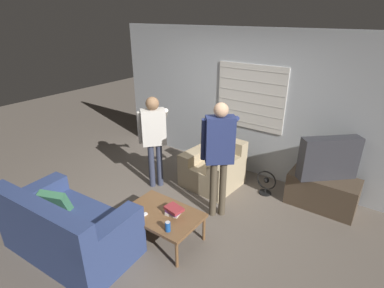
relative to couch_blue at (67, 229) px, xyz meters
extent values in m
plane|color=#665B51|center=(0.57, 1.20, -0.34)|extent=(16.00, 16.00, 0.00)
cube|color=#ADB2B7|center=(0.57, 3.23, 0.94)|extent=(5.20, 0.06, 2.55)
cube|color=silver|center=(0.82, 3.19, 1.08)|extent=(1.24, 0.02, 1.12)
cube|color=#A4A099|center=(0.82, 3.18, 0.62)|extent=(1.22, 0.00, 0.01)
cube|color=#A4A099|center=(0.82, 3.18, 0.80)|extent=(1.22, 0.00, 0.01)
cube|color=#A4A099|center=(0.82, 3.18, 0.99)|extent=(1.22, 0.00, 0.01)
cube|color=#A4A099|center=(0.82, 3.18, 1.17)|extent=(1.22, 0.00, 0.01)
cube|color=#A4A099|center=(0.82, 3.18, 1.36)|extent=(1.22, 0.00, 0.01)
cube|color=#A4A099|center=(0.82, 3.18, 1.55)|extent=(1.22, 0.00, 0.01)
cube|color=navy|center=(0.00, 0.05, -0.11)|extent=(1.68, 1.01, 0.46)
cube|color=navy|center=(0.03, -0.29, 0.34)|extent=(1.63, 0.32, 0.43)
cube|color=navy|center=(-0.69, 0.00, 0.23)|extent=(0.30, 0.91, 0.21)
cube|color=navy|center=(0.69, 0.10, 0.23)|extent=(0.30, 0.91, 0.21)
cube|color=#38704C|center=(-0.29, 0.08, 0.23)|extent=(0.41, 0.33, 0.37)
cube|color=tan|center=(0.58, 2.39, -0.14)|extent=(0.92, 0.89, 0.40)
cube|color=tan|center=(0.60, 2.71, 0.26)|extent=(0.87, 0.27, 0.39)
cube|color=tan|center=(0.89, 2.37, 0.15)|extent=(0.30, 0.84, 0.18)
cube|color=tan|center=(0.27, 2.42, 0.15)|extent=(0.30, 0.84, 0.18)
cube|color=brown|center=(0.79, 0.87, 0.04)|extent=(0.98, 0.65, 0.04)
cylinder|color=brown|center=(0.34, 1.15, -0.16)|extent=(0.04, 0.04, 0.36)
cylinder|color=brown|center=(1.24, 1.15, -0.16)|extent=(0.04, 0.04, 0.36)
cylinder|color=brown|center=(0.34, 0.58, -0.16)|extent=(0.04, 0.04, 0.36)
cylinder|color=brown|center=(1.24, 0.58, -0.16)|extent=(0.04, 0.04, 0.36)
cube|color=#4C3D2D|center=(2.28, 2.83, -0.09)|extent=(0.99, 0.50, 0.51)
cube|color=#2D2D33|center=(2.28, 2.83, 0.49)|extent=(0.76, 0.73, 0.63)
cube|color=#3D4738|center=(2.21, 2.91, 0.49)|extent=(0.55, 0.51, 0.52)
cylinder|color=#33384C|center=(-0.23, 1.75, 0.05)|extent=(0.10, 0.10, 0.78)
cylinder|color=#33384C|center=(-0.14, 1.86, 0.05)|extent=(0.10, 0.10, 0.78)
cube|color=beige|center=(-0.18, 1.81, 0.74)|extent=(0.40, 0.42, 0.59)
sphere|color=#846042|center=(-0.18, 1.81, 1.13)|extent=(0.21, 0.21, 0.21)
cylinder|color=beige|center=(-0.35, 1.67, 0.73)|extent=(0.16, 0.15, 0.56)
cylinder|color=beige|center=(-0.21, 2.11, 0.83)|extent=(0.41, 0.37, 0.40)
cube|color=black|center=(-0.37, 2.25, 0.66)|extent=(0.10, 0.10, 0.12)
cylinder|color=#4C4233|center=(1.04, 1.68, 0.10)|extent=(0.10, 0.10, 0.87)
cylinder|color=#4C4233|center=(1.15, 1.77, 0.10)|extent=(0.10, 0.10, 0.87)
cube|color=navy|center=(1.09, 1.72, 0.86)|extent=(0.42, 0.40, 0.65)
sphere|color=tan|center=(1.09, 1.72, 1.28)|extent=(0.20, 0.20, 0.20)
cylinder|color=navy|center=(0.90, 1.62, 0.85)|extent=(0.16, 0.17, 0.62)
cylinder|color=navy|center=(1.09, 2.06, 0.99)|extent=(0.42, 0.47, 0.39)
cube|color=black|center=(0.92, 2.26, 0.82)|extent=(0.09, 0.09, 0.12)
cube|color=beige|center=(0.92, 0.92, 0.08)|extent=(0.19, 0.15, 0.04)
cube|color=#75387F|center=(0.93, 0.91, 0.12)|extent=(0.18, 0.13, 0.04)
cube|color=maroon|center=(0.93, 0.92, 0.16)|extent=(0.25, 0.20, 0.04)
cylinder|color=#194C9E|center=(1.06, 0.64, 0.12)|extent=(0.07, 0.07, 0.12)
cylinder|color=silver|center=(1.06, 0.64, 0.19)|extent=(0.06, 0.06, 0.00)
cube|color=white|center=(0.63, 0.67, 0.08)|extent=(0.05, 0.13, 0.02)
cylinder|color=black|center=(1.45, 2.66, -0.33)|extent=(0.20, 0.20, 0.02)
cylinder|color=black|center=(1.45, 2.66, -0.28)|extent=(0.03, 0.03, 0.08)
torus|color=black|center=(1.45, 2.66, -0.09)|extent=(0.33, 0.02, 0.33)
sphere|color=black|center=(1.45, 2.66, -0.09)|extent=(0.09, 0.09, 0.09)
camera|label=1|loc=(2.93, -1.47, 2.42)|focal=28.00mm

